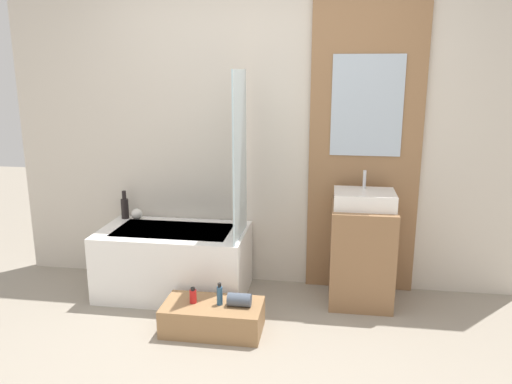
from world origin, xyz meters
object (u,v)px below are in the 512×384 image
(bathtub, at_px, (174,261))
(vase_tall_dark, at_px, (125,207))
(bottle_soap_secondary, at_px, (220,295))
(wooden_step_bench, at_px, (213,317))
(sink, at_px, (364,199))
(vase_round_light, at_px, (137,214))
(bottle_soap_primary, at_px, (193,296))

(bathtub, bearing_deg, vase_tall_dark, 153.71)
(bottle_soap_secondary, bearing_deg, wooden_step_bench, 180.00)
(sink, relative_size, vase_tall_dark, 1.88)
(wooden_step_bench, bearing_deg, bottle_soap_secondary, 0.00)
(vase_tall_dark, distance_m, bottle_soap_secondary, 1.33)
(wooden_step_bench, xyz_separation_m, vase_round_light, (-0.83, 0.79, 0.48))
(bathtub, xyz_separation_m, bottle_soap_secondary, (0.50, -0.56, 0.00))
(sink, distance_m, vase_round_light, 1.88)
(wooden_step_bench, xyz_separation_m, vase_tall_dark, (-0.94, 0.80, 0.53))
(vase_tall_dark, distance_m, vase_round_light, 0.12)
(vase_tall_dark, bearing_deg, bottle_soap_secondary, -38.87)
(bathtub, height_order, bottle_soap_primary, bathtub)
(wooden_step_bench, distance_m, bottle_soap_primary, 0.20)
(sink, bearing_deg, bathtub, -177.34)
(sink, height_order, bottle_soap_primary, sink)
(bottle_soap_primary, bearing_deg, sink, 28.25)
(wooden_step_bench, bearing_deg, bathtub, 128.68)
(bottle_soap_secondary, bearing_deg, bottle_soap_primary, 180.00)
(bottle_soap_primary, bearing_deg, wooden_step_bench, 0.00)
(bottle_soap_secondary, bearing_deg, vase_round_light, 138.36)
(bathtub, height_order, wooden_step_bench, bathtub)
(bathtub, height_order, sink, sink)
(sink, bearing_deg, bottle_soap_primary, -151.75)
(sink, relative_size, bottle_soap_secondary, 2.87)
(wooden_step_bench, bearing_deg, vase_round_light, 136.66)
(bathtub, xyz_separation_m, bottle_soap_primary, (0.31, -0.56, -0.02))
(vase_tall_dark, bearing_deg, wooden_step_bench, -40.36)
(vase_round_light, relative_size, bottle_soap_primary, 0.83)
(vase_round_light, bearing_deg, wooden_step_bench, -43.34)
(sink, xyz_separation_m, bottle_soap_secondary, (-0.97, -0.62, -0.55))
(sink, distance_m, bottle_soap_secondary, 1.28)
(vase_tall_dark, bearing_deg, bathtub, -26.29)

